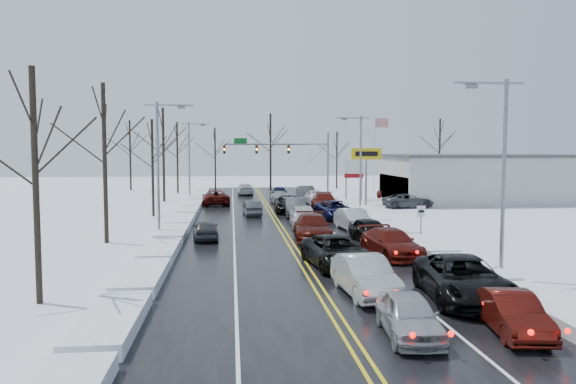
{
  "coord_description": "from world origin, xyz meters",
  "views": [
    {
      "loc": [
        -3.64,
        -41.97,
        5.92
      ],
      "look_at": [
        0.82,
        2.15,
        2.5
      ],
      "focal_mm": 35.0,
      "sensor_mm": 36.0,
      "label": 1
    }
  ],
  "objects": [
    {
      "name": "tree_left_b",
      "position": [
        -11.5,
        -6.0,
        6.99
      ],
      "size": [
        4.0,
        4.0,
        10.0
      ],
      "color": "#2D231C",
      "rests_on": "ground"
    },
    {
      "name": "traffic_signal_mast",
      "position": [
        3.45,
        27.99,
        5.48
      ],
      "size": [
        13.28,
        0.39,
        8.0
      ],
      "color": "slate",
      "rests_on": "ground"
    },
    {
      "name": "tree_left_a",
      "position": [
        -11.0,
        -20.0,
        6.29
      ],
      "size": [
        3.6,
        3.6,
        9.0
      ],
      "color": "#2D231C",
      "rests_on": "ground"
    },
    {
      "name": "streetlight_nw",
      "position": [
        -8.3,
        24.0,
        5.31
      ],
      "size": [
        3.2,
        0.25,
        9.0
      ],
      "color": "slate",
      "rests_on": "ground"
    },
    {
      "name": "queued_car_1",
      "position": [
        1.7,
        -20.09,
        0.0
      ],
      "size": [
        2.05,
        4.95,
        1.59
      ],
      "primitive_type": "imported",
      "rotation": [
        0.0,
        0.0,
        0.08
      ],
      "color": "#ABAFB4",
      "rests_on": "ground"
    },
    {
      "name": "queued_car_0",
      "position": [
        1.89,
        -25.16,
        0.0
      ],
      "size": [
        1.91,
        4.14,
        1.38
      ],
      "primitive_type": "imported",
      "rotation": [
        0.0,
        0.0,
        -0.07
      ],
      "color": "#9D9FA4",
      "rests_on": "ground"
    },
    {
      "name": "oncoming_car_3",
      "position": [
        -5.35,
        -5.39,
        0.0
      ],
      "size": [
        1.89,
        4.04,
        1.34
      ],
      "primitive_type": "imported",
      "rotation": [
        0.0,
        0.0,
        3.22
      ],
      "color": "#383B3D",
      "rests_on": "ground"
    },
    {
      "name": "tree_far_b",
      "position": [
        -6.0,
        41.0,
        6.29
      ],
      "size": [
        3.6,
        3.6,
        9.0
      ],
      "color": "#2D231C",
      "rests_on": "ground"
    },
    {
      "name": "parked_car_1",
      "position": [
        17.01,
        15.99,
        0.0
      ],
      "size": [
        3.14,
        6.09,
        1.69
      ],
      "primitive_type": "imported",
      "rotation": [
        0.0,
        0.0,
        -0.14
      ],
      "color": "#3B3D40",
      "rests_on": "ground"
    },
    {
      "name": "used_vehicles_sign",
      "position": [
        10.5,
        22.0,
        3.32
      ],
      "size": [
        2.2,
        0.22,
        4.65
      ],
      "color": "slate",
      "rests_on": "ground"
    },
    {
      "name": "dealership_building",
      "position": [
        23.98,
        18.0,
        2.66
      ],
      "size": [
        20.4,
        12.4,
        5.3
      ],
      "color": "#AFAFAA",
      "rests_on": "ground"
    },
    {
      "name": "parked_car_0",
      "position": [
        14.03,
        12.62,
        0.0
      ],
      "size": [
        5.22,
        2.61,
        1.42
      ],
      "primitive_type": "imported",
      "rotation": [
        0.0,
        0.0,
        1.62
      ],
      "color": "#434749",
      "rests_on": "ground"
    },
    {
      "name": "queued_car_17",
      "position": [
        5.27,
        24.17,
        0.0
      ],
      "size": [
        2.17,
        4.73,
        1.5
      ],
      "primitive_type": "imported",
      "rotation": [
        0.0,
        0.0,
        0.13
      ],
      "color": "#3C3E41",
      "rests_on": "ground"
    },
    {
      "name": "queued_car_8",
      "position": [
        1.9,
        23.08,
        0.0
      ],
      "size": [
        2.24,
        4.72,
        1.56
      ],
      "primitive_type": "imported",
      "rotation": [
        0.0,
        0.0,
        -0.09
      ],
      "color": "black",
      "rests_on": "ground"
    },
    {
      "name": "tree_far_a",
      "position": [
        -18.0,
        40.0,
        6.99
      ],
      "size": [
        4.0,
        4.0,
        10.0
      ],
      "color": "#2D231C",
      "rests_on": "ground"
    },
    {
      "name": "speed_limit_sign",
      "position": [
        8.2,
        -8.0,
        1.63
      ],
      "size": [
        0.55,
        0.09,
        2.35
      ],
      "color": "slate",
      "rests_on": "ground"
    },
    {
      "name": "tree_far_e",
      "position": [
        28.0,
        41.0,
        7.33
      ],
      "size": [
        4.2,
        4.2,
        10.5
      ],
      "color": "#2D231C",
      "rests_on": "ground"
    },
    {
      "name": "queued_car_11",
      "position": [
        5.05,
        -12.36,
        0.0
      ],
      "size": [
        2.85,
        5.53,
        1.53
      ],
      "primitive_type": "imported",
      "rotation": [
        0.0,
        0.0,
        0.14
      ],
      "color": "#53100B",
      "rests_on": "ground"
    },
    {
      "name": "queued_car_12",
      "position": [
        5.12,
        -7.39,
        0.0
      ],
      "size": [
        2.35,
        4.62,
        1.51
      ],
      "primitive_type": "imported",
      "rotation": [
        0.0,
        0.0,
        0.13
      ],
      "color": "black",
      "rests_on": "ground"
    },
    {
      "name": "queued_car_15",
      "position": [
        5.25,
        11.17,
        0.0
      ],
      "size": [
        2.82,
        5.9,
        1.66
      ],
      "primitive_type": "imported",
      "rotation": [
        0.0,
        0.0,
        -0.09
      ],
      "color": "#4F100A",
      "rests_on": "ground"
    },
    {
      "name": "tree_left_e",
      "position": [
        -10.8,
        34.0,
        6.64
      ],
      "size": [
        3.8,
        3.8,
        9.5
      ],
      "color": "#2D231C",
      "rests_on": "ground"
    },
    {
      "name": "queued_car_2",
      "position": [
        1.6,
        -14.69,
        0.0
      ],
      "size": [
        3.26,
        5.96,
        1.58
      ],
      "primitive_type": "imported",
      "rotation": [
        0.0,
        0.0,
        0.11
      ],
      "color": "black",
      "rests_on": "ground"
    },
    {
      "name": "queued_car_6",
      "position": [
        1.7,
        9.71,
        0.0
      ],
      "size": [
        2.82,
        5.79,
        1.59
      ],
      "primitive_type": "imported",
      "rotation": [
        0.0,
        0.0,
        -0.03
      ],
      "color": "black",
      "rests_on": "ground"
    },
    {
      "name": "oncoming_car_2",
      "position": [
        -1.89,
        30.25,
        0.0
      ],
      "size": [
        2.07,
        5.01,
        1.45
      ],
      "primitive_type": "imported",
      "rotation": [
        0.0,
        0.0,
        3.15
      ],
      "color": "silver",
      "rests_on": "ground"
    },
    {
      "name": "tree_far_c",
      "position": [
        2.0,
        39.0,
        7.68
      ],
      "size": [
        4.4,
        4.4,
        11.0
      ],
      "color": "#2D231C",
      "rests_on": "ground"
    },
    {
      "name": "tree_far_d",
      "position": [
        12.0,
        40.5,
        5.94
      ],
      "size": [
        3.4,
        3.4,
        8.5
      ],
      "color": "#2D231C",
      "rests_on": "ground"
    },
    {
      "name": "queued_car_14",
      "position": [
        5.06,
        4.31,
        0.0
      ],
      "size": [
        3.12,
        5.83,
        1.56
      ],
      "primitive_type": "imported",
      "rotation": [
        0.0,
        0.0,
        0.1
      ],
      "color": "#0B0D33",
      "rests_on": "ground"
    },
    {
      "name": "queued_car_10",
      "position": [
        5.33,
        -21.22,
        0.0
      ],
      "size": [
        3.44,
        6.4,
        1.71
      ],
      "primitive_type": "imported",
      "rotation": [
        0.0,
        0.0,
        -0.1
      ],
      "color": "black",
      "rests_on": "ground"
    },
    {
      "name": "queued_car_9",
      "position": [
        5.29,
        -25.19,
        0.0
      ],
      "size": [
        1.93,
        4.18,
        1.33
      ],
      "primitive_type": "imported",
      "rotation": [
        0.0,
        0.0,
        -0.13
      ],
      "color": "#430D08",
      "rests_on": "ground"
    },
    {
      "name": "queued_car_7",
      "position": [
        1.59,
        17.54,
        0.0
      ],
      "size": [
        2.22,
        4.69,
        1.32
      ],
      "primitive_type": "imported",
      "rotation": [
        0.0,
        0.0,
        0.08
      ],
      "color": "#94969B",
      "rests_on": "ground"
    },
    {
      "name": "road_surface",
      "position": [
        0.0,
        2.0,
        0.01
      ],
      "size": [
        14.0,
        84.0,
        0.01
      ],
      "primitive_type": "cube",
      "color": "black",
      "rests_on": "ground"
    },
    {
      "name": "tires_plus_sign",
      "position": [
        10.5,
        15.99,
        4.99
      ],
      "size": [
        3.2,
        0.34,
        6.0
      ],
      "color": "slate",
      "rests_on": "ground"
    },
    {
      "name": "snow_bank_left",
      "position": [
        -7.6,
        2.0,
        0.0
      ],
      "size": [
        1.84,
        72.0,
        0.53
      ],
      "primitive_type": "cube",
      "color": "white",
      "rests_on": "ground"
    },
    {
      "name": "queued_car_4",
      "position": [
        1.75,
        -0.35,
        0.0
      ],
      "size": [
        2.23,
        5.05,
        1.69
      ],
      "primitive_type": "imported",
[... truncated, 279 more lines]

